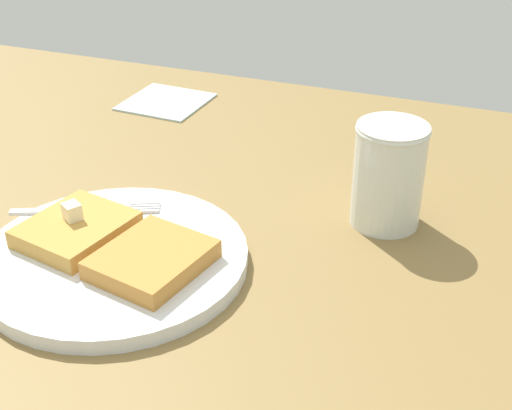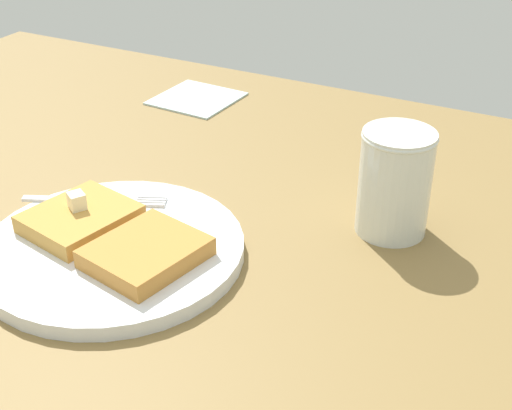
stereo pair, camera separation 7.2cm
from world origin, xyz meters
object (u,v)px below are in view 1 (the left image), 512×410
fork (95,209)px  syrup_jar (388,180)px  napkin (166,102)px  plate (115,258)px

fork → syrup_jar: (29.17, 11.58, 3.44)cm
fork → napkin: size_ratio=1.30×
napkin → fork: bearing=-75.3°
plate → napkin: bearing=110.4°
syrup_jar → napkin: 44.37cm
plate → napkin: 42.74cm
fork → napkin: (-8.89, 33.83, -1.59)cm
plate → napkin: size_ratio=2.27×
plate → napkin: (-14.92, 40.05, -0.76)cm
plate → fork: 8.70cm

